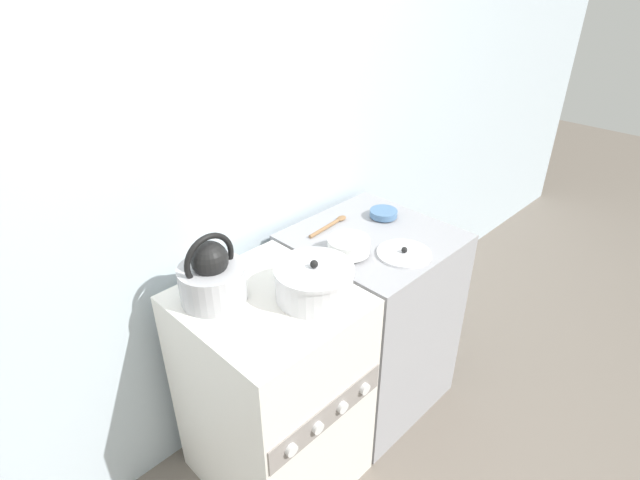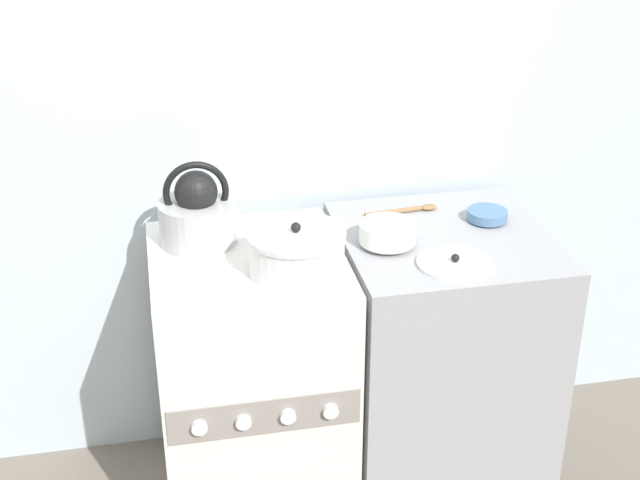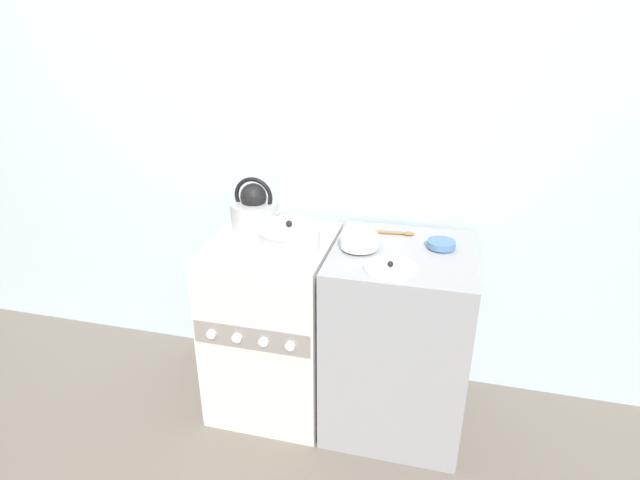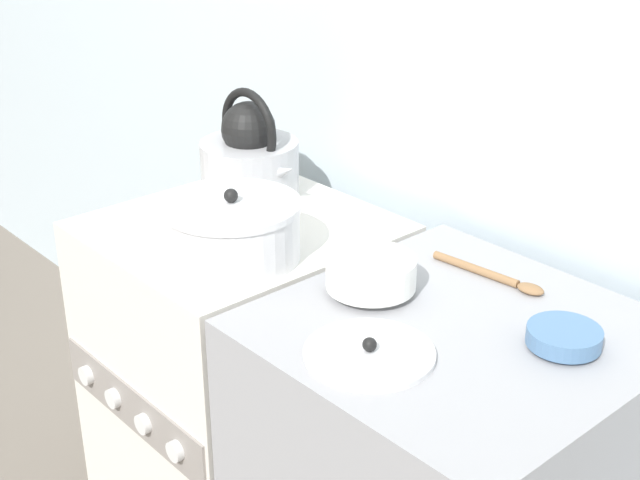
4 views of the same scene
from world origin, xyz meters
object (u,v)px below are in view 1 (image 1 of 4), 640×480
(kettle, at_px, (213,276))
(enamel_bowl, at_px, (349,246))
(cooking_pot, at_px, (314,282))
(loose_pot_lid, at_px, (404,253))
(small_ceramic_bowl, at_px, (384,213))
(stove, at_px, (273,391))

(kettle, bearing_deg, enamel_bowl, -14.36)
(kettle, xyz_separation_m, enamel_bowl, (0.53, -0.14, -0.05))
(kettle, bearing_deg, cooking_pot, -43.70)
(loose_pot_lid, bearing_deg, cooking_pot, 172.72)
(enamel_bowl, relative_size, small_ceramic_bowl, 1.34)
(stove, xyz_separation_m, loose_pot_lid, (0.57, -0.16, 0.45))
(enamel_bowl, bearing_deg, small_ceramic_bowl, 16.25)
(stove, bearing_deg, kettle, 133.04)
(stove, bearing_deg, cooking_pot, -40.14)
(cooking_pot, bearing_deg, small_ceramic_bowl, 17.50)
(stove, bearing_deg, loose_pot_lid, -15.93)
(stove, relative_size, enamel_bowl, 5.39)
(stove, xyz_separation_m, enamel_bowl, (0.41, -0.01, 0.49))
(stove, bearing_deg, enamel_bowl, -0.87)
(stove, bearing_deg, small_ceramic_bowl, 7.12)
(enamel_bowl, distance_m, loose_pot_lid, 0.22)
(cooking_pot, distance_m, enamel_bowl, 0.30)
(cooking_pot, distance_m, small_ceramic_bowl, 0.67)
(small_ceramic_bowl, bearing_deg, stove, -172.88)
(stove, height_order, cooking_pot, cooking_pot)
(cooking_pot, xyz_separation_m, small_ceramic_bowl, (0.64, 0.20, -0.04))
(loose_pot_lid, bearing_deg, stove, 164.07)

